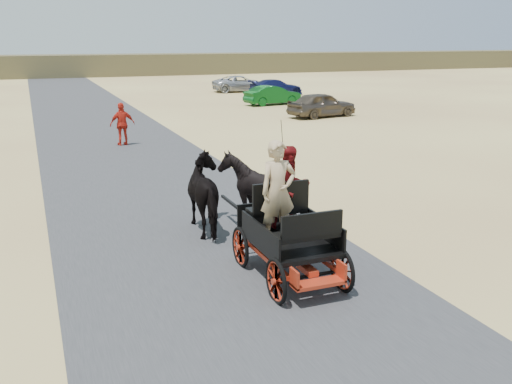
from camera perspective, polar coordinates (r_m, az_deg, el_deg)
name	(u,v)px	position (r m, az deg, el deg)	size (l,w,h in m)	color
ground	(275,329)	(8.79, 1.96, -13.49)	(140.00, 140.00, 0.00)	tan
road	(275,328)	(8.79, 1.96, -13.47)	(6.00, 140.00, 0.01)	#38383A
ridge_far	(55,66)	(69.19, -19.48, 11.81)	(140.00, 6.00, 2.40)	brown
carriage	(289,258)	(10.40, 3.28, -6.62)	(1.30, 2.40, 0.72)	black
horse_left	(210,194)	(12.72, -4.63, -0.24)	(0.91, 2.01, 1.70)	black
horse_right	(256,190)	(13.07, -0.02, 0.24)	(1.37, 1.54, 1.70)	black
driver_man	(278,191)	(9.96, 2.22, 0.06)	(0.66, 0.43, 1.80)	tan
passenger_woman	(291,188)	(10.68, 3.48, 0.45)	(0.77, 0.60, 1.58)	#660C0F
pedestrian	(122,124)	(23.71, -13.22, 6.62)	(1.01, 0.42, 1.73)	red
car_a	(322,105)	(31.90, 6.60, 8.68)	(1.60, 3.97, 1.35)	brown
car_b	(273,95)	(37.62, 1.68, 9.66)	(1.31, 3.76, 1.24)	#0C4C19
car_c	(276,87)	(43.99, 2.02, 10.42)	(1.67, 4.11, 1.19)	navy
car_d	(241,84)	(46.88, -1.50, 10.77)	(2.12, 4.60, 1.28)	#B2B2B7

